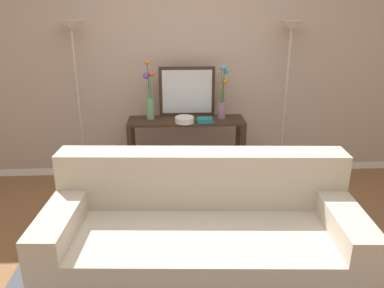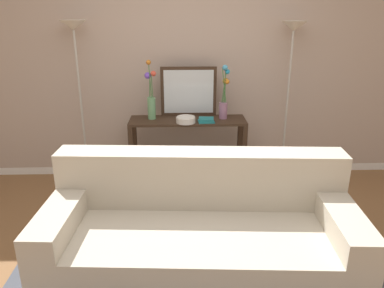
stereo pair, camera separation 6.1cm
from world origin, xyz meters
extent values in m
cube|color=brown|center=(0.00, 0.00, -0.01)|extent=(16.00, 16.00, 0.02)
cube|color=white|center=(0.00, 1.94, 0.04)|extent=(12.00, 0.15, 0.09)
cube|color=#B29E8E|center=(0.00, 1.94, 1.39)|extent=(12.00, 0.14, 2.60)
cube|color=#474C56|center=(0.03, -0.15, 0.01)|extent=(2.91, 2.13, 0.01)
cube|color=#BCB29E|center=(0.03, -0.05, 0.21)|extent=(2.33, 1.10, 0.42)
cube|color=#BCB29E|center=(0.06, 0.30, 0.65)|extent=(2.29, 0.39, 0.46)
cube|color=#BCB29E|center=(-0.98, 0.01, 0.30)|extent=(0.30, 0.98, 0.60)
cube|color=#BCB29E|center=(1.05, -0.11, 0.30)|extent=(0.30, 0.98, 0.60)
cube|color=#382619|center=(-0.02, 1.52, 0.78)|extent=(1.28, 0.38, 0.03)
cube|color=#382619|center=(-0.02, 1.52, 0.15)|extent=(1.17, 0.32, 0.01)
cube|color=#382619|center=(-0.63, 1.36, 0.38)|extent=(0.05, 0.05, 0.76)
cube|color=#382619|center=(0.59, 1.36, 0.38)|extent=(0.05, 0.05, 0.76)
cube|color=#382619|center=(-0.63, 1.69, 0.38)|extent=(0.05, 0.05, 0.76)
cube|color=#382619|center=(0.59, 1.69, 0.38)|extent=(0.05, 0.05, 0.76)
cylinder|color=#B7B2A8|center=(-1.20, 1.64, 0.01)|extent=(0.26, 0.26, 0.02)
cylinder|color=#B7B2A8|center=(-1.20, 1.64, 0.88)|extent=(0.02, 0.02, 1.71)
cone|color=silver|center=(-1.20, 1.64, 1.78)|extent=(0.28, 0.28, 0.10)
cylinder|color=#B7B2A8|center=(1.10, 1.64, 0.01)|extent=(0.26, 0.26, 0.02)
cylinder|color=#B7B2A8|center=(1.10, 1.64, 0.87)|extent=(0.02, 0.02, 1.70)
cone|color=silver|center=(1.10, 1.64, 1.77)|extent=(0.28, 0.28, 0.10)
cube|color=#382619|center=(-0.01, 1.68, 1.07)|extent=(0.62, 0.02, 0.55)
cube|color=silver|center=(-0.01, 1.67, 1.07)|extent=(0.55, 0.01, 0.48)
cylinder|color=#669E6B|center=(-0.41, 1.56, 0.91)|extent=(0.09, 0.09, 0.24)
cylinder|color=#3D7538|center=(-0.40, 1.56, 1.16)|extent=(0.02, 0.04, 0.26)
sphere|color=#DB4B37|center=(-0.38, 1.55, 1.29)|extent=(0.06, 0.06, 0.06)
cylinder|color=#3D7538|center=(-0.42, 1.55, 1.22)|extent=(0.03, 0.02, 0.38)
sphere|color=#C67122|center=(-0.43, 1.53, 1.41)|extent=(0.05, 0.05, 0.05)
cylinder|color=#3D7538|center=(-0.43, 1.57, 1.15)|extent=(0.01, 0.02, 0.23)
sphere|color=#7347D1|center=(-0.44, 1.57, 1.27)|extent=(0.07, 0.07, 0.07)
cylinder|color=gray|center=(0.37, 1.55, 0.88)|extent=(0.09, 0.09, 0.18)
cylinder|color=#3D7538|center=(0.38, 1.56, 1.15)|extent=(0.05, 0.03, 0.37)
sphere|color=#209DD2|center=(0.39, 1.58, 1.34)|extent=(0.05, 0.05, 0.05)
cylinder|color=#3D7538|center=(0.39, 1.55, 1.08)|extent=(0.01, 0.03, 0.23)
sphere|color=orange|center=(0.41, 1.56, 1.20)|extent=(0.05, 0.05, 0.05)
cylinder|color=#3D7538|center=(0.37, 1.54, 1.16)|extent=(0.06, 0.01, 0.38)
sphere|color=#439EC5|center=(0.38, 1.52, 1.35)|extent=(0.06, 0.06, 0.06)
cylinder|color=#3D7538|center=(0.39, 1.55, 1.14)|extent=(0.01, 0.03, 0.34)
sphere|color=#299CCD|center=(0.41, 1.55, 1.31)|extent=(0.05, 0.05, 0.05)
cylinder|color=#3D7538|center=(0.38, 1.56, 1.08)|extent=(0.03, 0.02, 0.23)
sphere|color=#C46B19|center=(0.39, 1.58, 1.20)|extent=(0.07, 0.07, 0.07)
cylinder|color=silver|center=(-0.04, 1.40, 0.82)|extent=(0.21, 0.21, 0.06)
torus|color=silver|center=(-0.04, 1.40, 0.85)|extent=(0.20, 0.20, 0.01)
cube|color=#1E7075|center=(0.18, 1.41, 0.80)|extent=(0.18, 0.15, 0.02)
cube|color=#1E7075|center=(0.18, 1.42, 0.82)|extent=(0.17, 0.15, 0.03)
cube|color=navy|center=(-0.53, 1.52, 0.06)|extent=(0.04, 0.16, 0.13)
cube|color=silver|center=(-0.48, 1.52, 0.06)|extent=(0.06, 0.15, 0.13)
cube|color=#BC3328|center=(-0.42, 1.52, 0.05)|extent=(0.05, 0.17, 0.11)
cube|color=maroon|center=(-0.38, 1.52, 0.06)|extent=(0.05, 0.14, 0.11)
cube|color=#B77F33|center=(-0.34, 1.52, 0.05)|extent=(0.03, 0.13, 0.11)
cube|color=#2D2D33|center=(-0.29, 1.52, 0.05)|extent=(0.05, 0.15, 0.11)
cube|color=#1E7075|center=(-0.24, 1.52, 0.05)|extent=(0.05, 0.16, 0.10)
camera|label=1|loc=(-0.17, -2.46, 1.94)|focal=35.29mm
camera|label=2|loc=(-0.10, -2.47, 1.94)|focal=35.29mm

